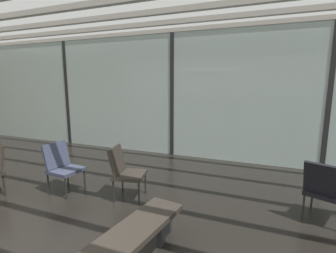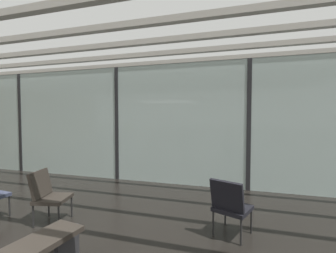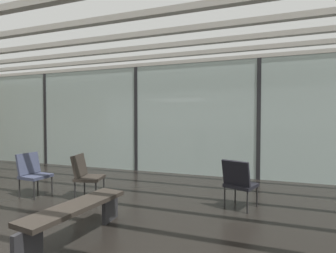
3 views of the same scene
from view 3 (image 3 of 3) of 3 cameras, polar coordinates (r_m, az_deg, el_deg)
The scene contains 10 objects.
glass_curtain_wall at distance 7.60m, azimuth -7.25°, elevation 1.71°, with size 14.00×0.08×3.14m, color #A3B7B2.
window_mullion_0 at distance 9.66m, azimuth -26.28°, elevation 1.57°, with size 0.10×0.12×3.14m, color black.
window_mullion_1 at distance 7.60m, azimuth -7.25°, elevation 1.71°, with size 0.10×0.12×3.14m, color black.
window_mullion_2 at distance 6.84m, azimuth 20.16°, elevation 1.60°, with size 0.10×0.12×3.14m, color black.
ceiling_slats at distance 5.11m, azimuth -24.83°, elevation 19.96°, with size 13.72×6.72×0.10m.
parked_airplane at distance 12.95m, azimuth -3.38°, elevation 4.23°, with size 12.34×4.24×4.24m.
lounge_chair_1 at distance 4.62m, azimuth 16.03°, elevation -11.93°, with size 0.64×0.67×0.87m.
lounge_chair_2 at distance 5.28m, azimuth -18.50°, elevation -10.20°, with size 0.62×0.58×0.87m.
lounge_chair_4 at distance 5.90m, azimuth -28.74°, elevation -9.07°, with size 0.56×0.52×0.87m.
waiting_bench at distance 3.63m, azimuth -20.37°, elevation -18.02°, with size 0.61×1.69×0.47m.
Camera 3 is at (3.33, -1.63, 1.59)m, focal length 26.43 mm.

